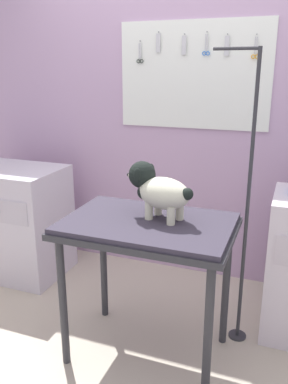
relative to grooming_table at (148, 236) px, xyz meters
name	(u,v)px	position (x,y,z in m)	size (l,w,h in m)	color
ground	(117,366)	(-0.12, -0.16, -0.76)	(4.40, 4.00, 0.04)	#BFB29E
rear_wall_panel	(183,131)	(-0.12, 1.11, 0.41)	(4.00, 0.09, 2.30)	#BB98BC
grooming_table	(148,236)	(0.00, 0.00, 0.00)	(0.93, 0.62, 0.84)	#2D2D33
grooming_arm	(245,216)	(0.48, 0.33, 0.07)	(0.30, 0.11, 1.73)	#2D2D33
dog	(157,189)	(0.03, 0.06, 0.25)	(0.41, 0.26, 0.30)	beige
counter_left	(14,221)	(-1.36, 0.57, -0.30)	(0.80, 0.58, 0.88)	silver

